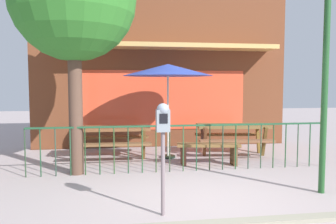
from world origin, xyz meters
The scene contains 10 objects.
ground centered at (0.00, 0.00, 0.00)m, with size 40.00×40.00×0.00m, color #AD9E9D.
pub_storefront centered at (0.00, 5.06, 2.82)m, with size 7.37×1.33×5.68m.
patio_fence_front centered at (0.00, 1.88, 0.66)m, with size 6.21×0.04×0.97m.
picnic_table_left centered at (-1.45, 3.34, 0.61)m, with size 1.84×1.41×0.79m.
picnic_table_right centered at (1.59, 3.39, 0.61)m, with size 1.97×1.59×0.79m.
patio_umbrella centered at (-0.11, 3.27, 2.13)m, with size 2.17×2.17×2.29m.
patio_bench centered at (0.67, 2.35, 0.35)m, with size 1.43×0.55×0.48m.
parking_meter_near centered at (-0.75, -0.45, 1.18)m, with size 0.18×0.17×1.53m.
street_tree centered at (-2.15, 1.99, 3.42)m, with size 2.43×2.43×4.66m.
street_lamp centered at (1.98, 0.13, 2.45)m, with size 0.28×0.28×3.73m.
Camera 1 is at (-1.38, -4.99, 1.77)m, focal length 36.81 mm.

